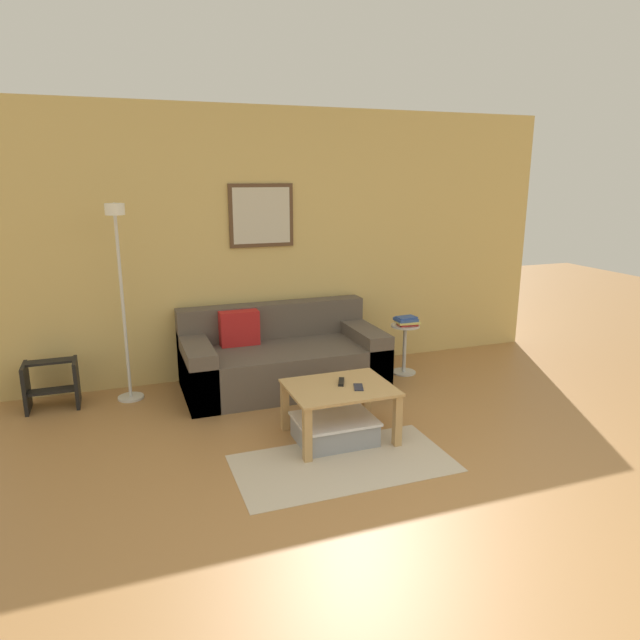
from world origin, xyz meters
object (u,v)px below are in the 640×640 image
Objects in this scene: coffee_table at (340,396)px; book_stack at (407,321)px; floor_lamp at (121,283)px; step_stool at (52,383)px; storage_bin at (334,429)px; remote_control at (341,382)px; side_table at (405,345)px; cell_phone at (358,387)px; couch at (281,359)px.

book_stack is at bearing 43.84° from coffee_table.
floor_lamp reaches higher than step_stool.
remote_control is at bearing 47.61° from storage_bin.
cell_phone is (-1.03, -1.20, 0.12)m from side_table.
floor_lamp is 2.01m from remote_control.
floor_lamp reaches higher than storage_bin.
cell_phone reaches higher than coffee_table.
couch is 1.98m from step_stool.
coffee_table is at bearing -97.81° from remote_control.
couch is 13.03× the size of cell_phone.
book_stack is (1.15, 1.11, 0.21)m from coffee_table.
side_table is at bearing 44.34° from coffee_table.
coffee_table is at bearing -136.16° from book_stack.
step_stool is (-0.62, 0.12, -0.85)m from floor_lamp.
remote_control is at bearing 57.89° from coffee_table.
coffee_table is 5.49× the size of cell_phone.
couch reaches higher than step_stool.
couch is at bearing 91.99° from storage_bin.
step_stool is (-2.20, 1.44, -0.20)m from cell_phone.
cell_phone is (0.12, -0.07, 0.08)m from coffee_table.
couch is 1.25m from side_table.
storage_bin is 2.41× the size of book_stack.
couch is at bearing 119.48° from cell_phone.
coffee_table is 1.82× the size of step_stool.
remote_control is at bearing -136.78° from book_stack.
couch reaches higher than book_stack.
side_table is 2.07× the size of book_stack.
storage_bin is 0.37m from cell_phone.
coffee_table is at bearing 37.73° from storage_bin.
storage_bin is 0.35m from remote_control.
coffee_table is at bearing -33.36° from step_stool.
cell_phone is at bearing -80.29° from couch.
step_stool is (-3.23, 0.26, -0.32)m from book_stack.
floor_lamp is 12.24× the size of cell_phone.
coffee_table is 5.12× the size of remote_control.
step_stool is at bearing 175.37° from book_stack.
remote_control is at bearing -136.26° from side_table.
remote_control is (1.49, -1.19, -0.65)m from floor_lamp.
storage_bin is at bearing -42.69° from floor_lamp.
remote_control reaches higher than cell_phone.
storage_bin is 0.34× the size of floor_lamp.
floor_lamp is 1.06m from step_stool.
floor_lamp is 4.06× the size of step_stool.
book_stack reaches higher than remote_control.
floor_lamp is 3.44× the size of side_table.
side_table reaches higher than cell_phone.
side_table is at bearing -4.34° from step_stool.
couch is 3.15× the size of storage_bin.
cell_phone is 2.63m from step_stool.
cell_phone reaches higher than step_stool.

